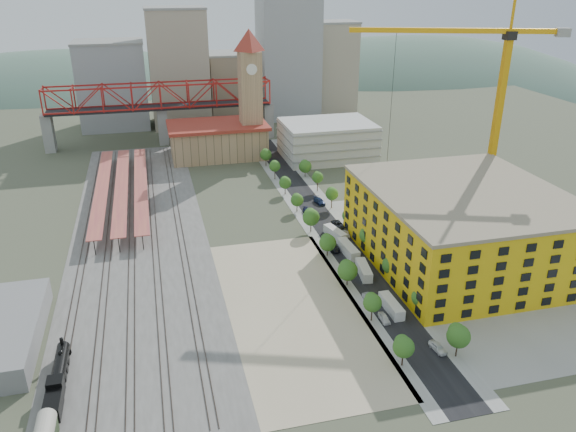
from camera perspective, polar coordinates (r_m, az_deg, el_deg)
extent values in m
plane|color=#474C38|center=(150.16, -0.99, -2.82)|extent=(400.00, 400.00, 0.00)
cube|color=#605E59|center=(162.96, -14.86, -1.44)|extent=(36.00, 165.00, 0.06)
cube|color=tan|center=(122.65, 0.57, -9.34)|extent=(28.00, 67.00, 0.06)
cube|color=black|center=(167.12, 3.18, -0.01)|extent=(12.00, 170.00, 0.06)
cube|color=gray|center=(165.69, 1.36, -0.20)|extent=(3.00, 170.00, 0.04)
cube|color=gray|center=(168.73, 4.97, 0.17)|extent=(3.00, 170.00, 0.04)
cube|color=gray|center=(149.82, 17.90, -4.10)|extent=(50.00, 90.00, 0.06)
cube|color=#382B23|center=(164.08, -19.98, -1.89)|extent=(0.12, 160.00, 0.18)
cube|color=#382B23|center=(163.91, -19.48, -1.85)|extent=(0.12, 160.00, 0.18)
cube|color=#382B23|center=(163.45, -17.90, -1.70)|extent=(0.12, 160.00, 0.18)
cube|color=#382B23|center=(163.33, -17.40, -1.65)|extent=(0.12, 160.00, 0.18)
cube|color=#382B23|center=(163.03, -15.81, -1.50)|extent=(0.12, 160.00, 0.18)
cube|color=#382B23|center=(162.96, -15.31, -1.45)|extent=(0.12, 160.00, 0.18)
cube|color=#382B23|center=(162.83, -13.71, -1.29)|extent=(0.12, 160.00, 0.18)
cube|color=#382B23|center=(162.81, -13.21, -1.25)|extent=(0.12, 160.00, 0.18)
cube|color=#382B23|center=(162.87, -11.26, -1.06)|extent=(0.12, 160.00, 0.18)
cube|color=#382B23|center=(162.92, -10.76, -1.01)|extent=(0.12, 160.00, 0.18)
cube|color=#CF6E4F|center=(187.68, -18.39, 2.77)|extent=(4.00, 80.00, 0.25)
cylinder|color=black|center=(188.36, -18.31, 2.20)|extent=(0.24, 0.24, 4.00)
cube|color=#CF6E4F|center=(187.24, -16.57, 2.96)|extent=(4.00, 80.00, 0.25)
cylinder|color=black|center=(187.92, -16.50, 2.39)|extent=(0.24, 0.24, 4.00)
cube|color=#CF6E4F|center=(187.00, -14.74, 3.14)|extent=(4.00, 80.00, 0.25)
cylinder|color=black|center=(187.67, -14.68, 2.57)|extent=(0.24, 0.24, 4.00)
cube|color=tan|center=(223.04, -7.12, 7.54)|extent=(36.00, 22.00, 12.00)
cube|color=maroon|center=(221.37, -7.21, 9.16)|extent=(38.00, 24.00, 1.20)
cube|color=tan|center=(219.61, -3.81, 11.18)|extent=(8.00, 8.00, 40.00)
pyramid|color=maroon|center=(215.44, -4.02, 18.48)|extent=(12.00, 12.00, 8.00)
cylinder|color=white|center=(213.10, -3.71, 14.64)|extent=(4.00, 0.30, 4.00)
cube|color=silver|center=(220.03, 4.02, 7.71)|extent=(34.00, 26.00, 14.00)
cube|color=gray|center=(246.66, -23.14, 7.74)|extent=(4.00, 6.00, 15.00)
cube|color=gray|center=(248.59, -2.05, 9.71)|extent=(4.00, 6.00, 15.00)
cube|color=gray|center=(243.50, -12.59, 8.88)|extent=(4.00, 6.00, 15.00)
cube|color=black|center=(241.69, -12.75, 10.71)|extent=(90.00, 9.00, 1.00)
cube|color=gold|center=(144.54, 17.32, -1.10)|extent=(44.00, 50.00, 18.00)
cube|color=gray|center=(141.07, 17.77, 2.37)|extent=(44.60, 50.60, 0.80)
cube|color=#9EA0A3|center=(275.71, -17.37, 12.50)|extent=(30.00, 25.00, 38.00)
cube|color=#B2A58C|center=(269.69, -11.04, 14.40)|extent=(26.00, 22.00, 52.00)
cube|color=gray|center=(288.98, -5.61, 13.08)|extent=(24.00, 24.00, 30.00)
cube|color=#9EA0A3|center=(282.03, 0.03, 16.02)|extent=(28.00, 22.00, 60.00)
cube|color=#B2A58C|center=(294.59, 4.47, 14.70)|extent=(22.00, 20.00, 44.00)
cube|color=brown|center=(297.41, -8.63, 12.84)|extent=(20.00, 20.00, 26.00)
ellipsoid|color=#4C6B59|center=(416.63, -20.18, 3.13)|extent=(396.00, 216.00, 180.00)
ellipsoid|color=#4C6B59|center=(427.88, -3.64, 1.66)|extent=(484.00, 264.00, 220.00)
ellipsoid|color=#4C6B59|center=(455.93, 11.34, 5.56)|extent=(418.00, 228.00, 190.00)
cylinder|color=black|center=(111.24, -22.15, -13.83)|extent=(2.34, 11.24, 2.34)
cube|color=black|center=(106.33, -22.53, -15.69)|extent=(2.62, 2.81, 3.00)
cylinder|color=black|center=(114.07, -22.01, -11.75)|extent=(0.66, 0.66, 1.50)
sphere|color=black|center=(112.05, -22.13, -12.76)|extent=(0.94, 0.94, 0.94)
cone|color=black|center=(117.16, -21.69, -12.53)|extent=(2.44, 1.50, 2.44)
cube|color=black|center=(103.44, -22.77, -17.38)|extent=(2.62, 5.62, 2.62)
cube|color=orange|center=(170.94, 20.30, 7.99)|extent=(1.78, 1.78, 50.19)
cube|color=black|center=(166.55, 21.60, 16.69)|extent=(2.79, 2.79, 2.23)
cube|color=orange|center=(162.02, 14.12, 17.82)|extent=(40.48, 15.15, 1.34)
cube|color=orange|center=(168.39, 23.93, 16.78)|extent=(13.08, 5.65, 1.34)
cube|color=gray|center=(170.58, 26.13, 16.40)|extent=(4.07, 3.73, 2.23)
cube|color=orange|center=(166.14, 21.90, 18.58)|extent=(0.56, 0.56, 8.92)
cube|color=silver|center=(123.16, 10.46, -8.98)|extent=(2.44, 8.86, 2.42)
cube|color=silver|center=(135.86, 7.71, -5.48)|extent=(3.61, 9.16, 2.44)
cube|color=silver|center=(144.91, 6.13, -3.40)|extent=(3.09, 9.84, 2.66)
cube|color=silver|center=(153.71, 4.82, -1.76)|extent=(4.39, 9.10, 2.41)
imported|color=white|center=(119.88, 9.74, -10.21)|extent=(1.74, 4.11, 1.39)
imported|color=#9D9EA2|center=(125.93, 8.32, -8.29)|extent=(2.29, 4.62, 1.46)
imported|color=black|center=(146.77, 4.62, -3.24)|extent=(2.56, 5.30, 1.46)
imported|color=navy|center=(168.74, 1.91, 0.48)|extent=(2.14, 4.64, 1.31)
imported|color=white|center=(113.69, 14.98, -12.79)|extent=(2.37, 4.60, 1.50)
imported|color=gray|center=(154.77, 5.88, -1.84)|extent=(1.59, 4.15, 1.35)
imported|color=black|center=(159.89, 5.16, -0.90)|extent=(3.28, 5.92, 1.57)
imported|color=navy|center=(176.05, 3.21, 1.51)|extent=(3.04, 5.73, 1.58)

